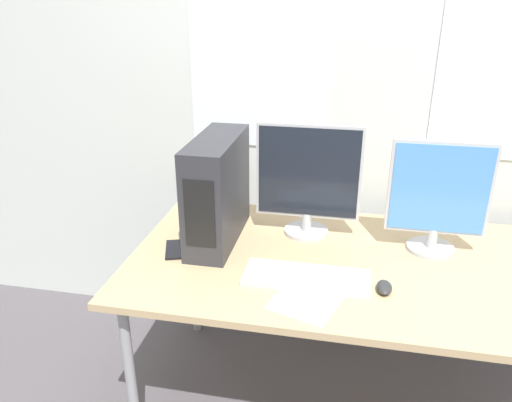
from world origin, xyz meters
The scene contains 9 objects.
wall_back centered at (0.00, 1.06, 1.35)m, with size 8.00×0.07×2.70m.
desk centered at (0.00, 0.47, 0.68)m, with size 1.86×0.93×0.73m.
pc_tower centered at (-0.62, 0.55, 0.95)m, with size 0.16×0.48×0.44m.
monitor_main centered at (-0.27, 0.68, 0.98)m, with size 0.44×0.19×0.48m.
monitor_right_near centered at (0.24, 0.62, 0.96)m, with size 0.38×0.19×0.46m.
keyboard centered at (-0.22, 0.30, 0.74)m, with size 0.45×0.17×0.02m.
mouse centered at (0.05, 0.28, 0.74)m, with size 0.05×0.09×0.03m.
cell_phone centered at (-0.77, 0.41, 0.73)m, with size 0.12×0.17×0.01m.
paper_sheet_left centered at (-0.20, 0.20, 0.73)m, with size 0.29×0.35×0.00m.
Camera 1 is at (-0.10, -1.26, 1.70)m, focal length 35.00 mm.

